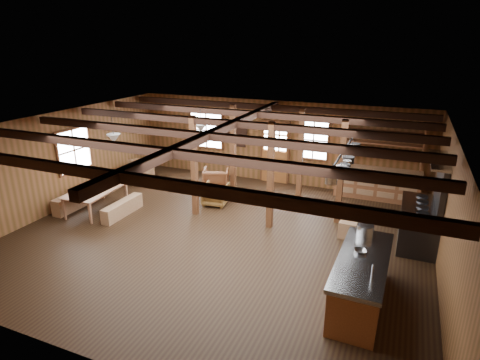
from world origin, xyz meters
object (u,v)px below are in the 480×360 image
(commercial_range, at_px, (422,219))
(armchair_a, at_px, (216,179))
(dining_table, at_px, (98,200))
(armchair_c, at_px, (142,171))
(armchair_b, at_px, (216,194))
(kitchen_island, at_px, (361,280))

(commercial_range, relative_size, armchair_a, 2.65)
(dining_table, xyz_separation_m, armchair_c, (-0.30, 2.53, 0.06))
(dining_table, bearing_deg, armchair_c, 2.87)
(armchair_c, bearing_deg, armchair_a, -123.23)
(armchair_b, relative_size, armchair_c, 0.84)
(kitchen_island, bearing_deg, armchair_c, 153.52)
(armchair_b, bearing_deg, commercial_range, 169.30)
(commercial_range, height_order, armchair_b, commercial_range)
(armchair_a, xyz_separation_m, armchair_c, (-2.70, -0.29, 0.02))
(armchair_b, bearing_deg, dining_table, 23.50)
(commercial_range, height_order, armchair_a, commercial_range)
(commercial_range, xyz_separation_m, armchair_c, (-8.84, 1.17, -0.29))
(dining_table, bearing_deg, armchair_b, -63.42)
(commercial_range, bearing_deg, dining_table, -170.99)
(commercial_range, xyz_separation_m, armchair_a, (-6.14, 1.46, -0.31))
(kitchen_island, distance_m, dining_table, 7.66)
(armchair_c, bearing_deg, dining_table, 147.33)
(kitchen_island, bearing_deg, armchair_a, 140.53)
(commercial_range, bearing_deg, armchair_c, 172.46)
(dining_table, height_order, armchair_c, armchair_c)
(armchair_a, height_order, armchair_b, armchair_a)
(kitchen_island, bearing_deg, commercial_range, 71.26)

